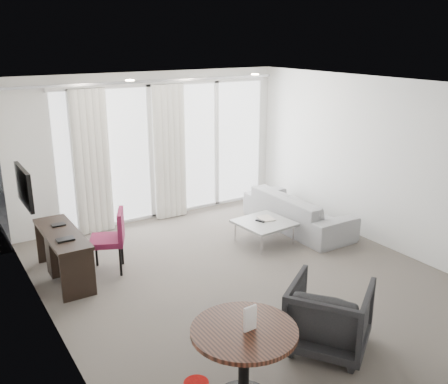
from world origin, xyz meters
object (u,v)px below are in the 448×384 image
tub_armchair (329,316)px  rattan_chair_b (174,160)px  coffee_table (264,232)px  sofa (298,210)px  desk (64,255)px  round_table (244,366)px  desk_chair (107,241)px  rattan_chair_a (174,179)px

tub_armchair → rattan_chair_b: bearing=-47.2°
tub_armchair → coffee_table: (1.09, 2.63, -0.19)m
tub_armchair → sofa: (1.97, 2.87, -0.07)m
desk → round_table: bearing=-77.8°
desk → desk_chair: (0.58, -0.10, 0.11)m
coffee_table → rattan_chair_a: (-0.19, 2.81, 0.24)m
tub_armchair → sofa: size_ratio=0.39×
desk → tub_armchair: size_ratio=1.74×
desk_chair → rattan_chair_b: bearing=76.8°
desk_chair → rattan_chair_a: desk_chair is taller
desk_chair → sofa: size_ratio=0.42×
coffee_table → sofa: size_ratio=0.38×
coffee_table → rattan_chair_a: size_ratio=0.95×
coffee_table → rattan_chair_a: 2.83m
coffee_table → rattan_chair_b: size_ratio=0.91×
rattan_chair_a → round_table: bearing=-133.9°
rattan_chair_a → sofa: bearing=-90.6°
round_table → rattan_chair_b: rattan_chair_b is taller
desk_chair → rattan_chair_b: 4.76m
desk → rattan_chair_b: bearing=46.4°
desk → sofa: 3.92m
tub_armchair → rattan_chair_b: rattan_chair_b is taller
desk → coffee_table: size_ratio=1.79×
desk → sofa: bearing=-3.1°
sofa → rattan_chair_a: 2.79m
tub_armchair → rattan_chair_a: size_ratio=0.98×
desk_chair → coffee_table: 2.49m
desk → tub_armchair: 3.64m
round_table → rattan_chair_b: bearing=68.3°
desk → desk_chair: bearing=-9.8°
round_table → coffee_table: size_ratio=1.18×
desk_chair → rattan_chair_a: bearing=72.0°
desk_chair → rattan_chair_b: (2.91, 3.76, -0.01)m
round_table → sofa: (3.20, 3.09, -0.07)m
tub_armchair → sofa: bearing=-68.8°
desk_chair → rattan_chair_a: (2.25, 2.46, -0.03)m
desk_chair → round_table: (0.13, -3.20, -0.07)m
desk_chair → desk: bearing=-165.3°
desk_chair → sofa: (3.33, -0.11, -0.14)m
coffee_table → tub_armchair: bearing=-112.5°
desk → round_table: size_ratio=1.52×
sofa → rattan_chair_b: size_ratio=2.41×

